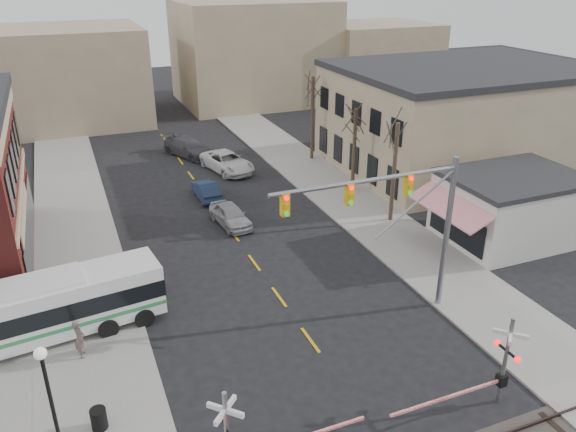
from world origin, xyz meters
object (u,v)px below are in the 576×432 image
object	(u,v)px
traffic_signal_mast	(404,211)
car_a	(231,215)
transit_bus	(34,311)
trash_bin	(99,419)
car_c	(227,162)
pedestrian_near	(79,338)
street_lamp	(46,377)
car_b	(206,190)
rr_crossing_east	(496,365)
pedestrian_far	(87,301)
car_d	(189,147)

from	to	relation	value
traffic_signal_mast	car_a	distance (m)	14.86
transit_bus	traffic_signal_mast	world-z (taller)	traffic_signal_mast
trash_bin	car_c	bearing A→B (deg)	63.79
car_a	pedestrian_near	xyz separation A→B (m)	(-10.21, -10.84, 0.33)
street_lamp	car_b	xyz separation A→B (m)	(11.01, 20.95, -2.50)
trash_bin	pedestrian_near	distance (m)	4.75
traffic_signal_mast	car_c	size ratio (longest dim) A/B	1.64
rr_crossing_east	street_lamp	distance (m)	16.54
transit_bus	car_c	bearing A→B (deg)	52.39
transit_bus	rr_crossing_east	distance (m)	19.99
car_b	car_c	bearing A→B (deg)	-122.13
car_a	pedestrian_far	world-z (taller)	pedestrian_far
transit_bus	rr_crossing_east	world-z (taller)	rr_crossing_east
car_a	traffic_signal_mast	bearing A→B (deg)	-78.72
car_a	car_d	xyz separation A→B (m)	(0.82, 15.60, 0.09)
street_lamp	transit_bus	bearing A→B (deg)	95.16
transit_bus	car_d	distance (m)	27.58
street_lamp	rr_crossing_east	bearing A→B (deg)	-15.10
transit_bus	trash_bin	bearing A→B (deg)	-73.00
traffic_signal_mast	car_d	xyz separation A→B (m)	(-3.63, 28.87, -4.90)
car_a	car_c	bearing A→B (deg)	67.18
trash_bin	car_a	world-z (taller)	car_a
street_lamp	pedestrian_near	size ratio (longest dim) A/B	2.28
pedestrian_far	car_a	bearing A→B (deg)	7.49
transit_bus	trash_bin	world-z (taller)	transit_bus
traffic_signal_mast	street_lamp	bearing A→B (deg)	-171.06
traffic_signal_mast	trash_bin	world-z (taller)	traffic_signal_mast
traffic_signal_mast	transit_bus	bearing A→B (deg)	164.87
street_lamp	pedestrian_far	size ratio (longest dim) A/B	2.83
transit_bus	car_b	size ratio (longest dim) A/B	2.90
street_lamp	car_d	bearing A→B (deg)	68.85
car_c	car_b	bearing A→B (deg)	-134.82
car_a	pedestrian_near	size ratio (longest dim) A/B	2.26
street_lamp	car_a	bearing A→B (deg)	54.32
traffic_signal_mast	rr_crossing_east	distance (m)	7.74
car_b	pedestrian_near	world-z (taller)	pedestrian_near
transit_bus	pedestrian_far	bearing A→B (deg)	29.98
transit_bus	trash_bin	distance (m)	7.11
street_lamp	car_d	xyz separation A→B (m)	(12.13, 31.35, -2.36)
car_a	transit_bus	bearing A→B (deg)	-150.72
traffic_signal_mast	rr_crossing_east	size ratio (longest dim) A/B	1.67
traffic_signal_mast	car_c	world-z (taller)	traffic_signal_mast
street_lamp	car_c	xyz separation A→B (m)	(14.20, 26.15, -2.37)
traffic_signal_mast	car_a	xyz separation A→B (m)	(-4.45, 13.27, -4.99)
trash_bin	car_c	xyz separation A→B (m)	(12.78, 25.95, 0.24)
street_lamp	car_c	bearing A→B (deg)	61.49
car_b	traffic_signal_mast	bearing A→B (deg)	103.90
street_lamp	car_c	size ratio (longest dim) A/B	0.74
transit_bus	street_lamp	distance (m)	7.09
car_a	car_d	world-z (taller)	car_d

